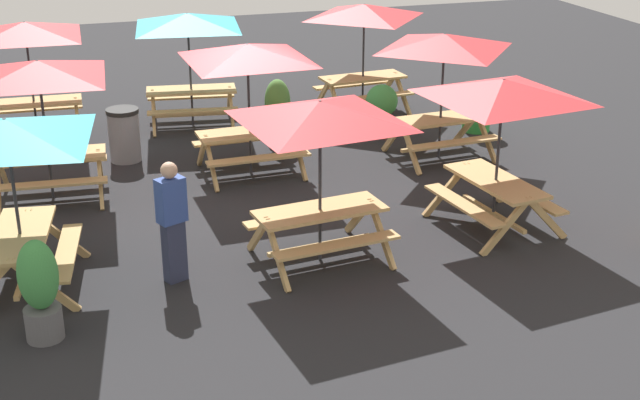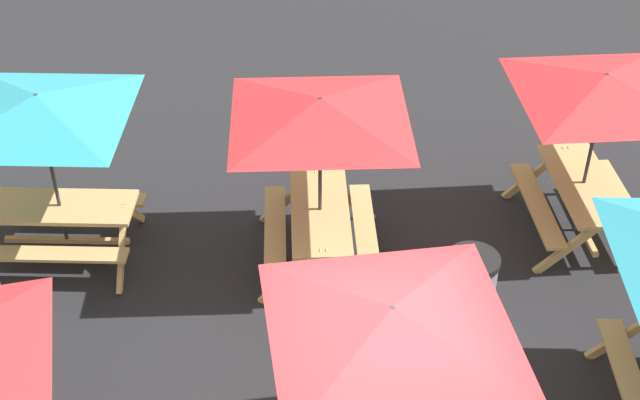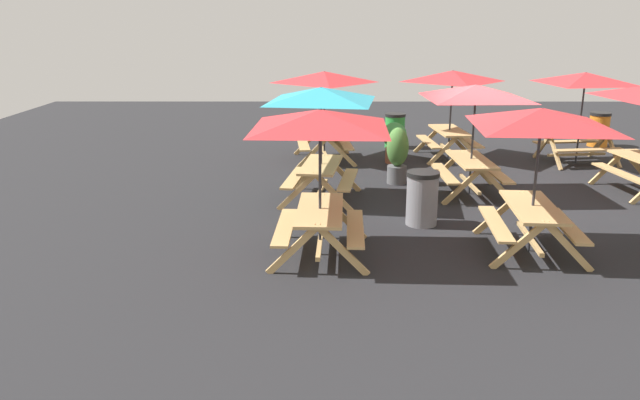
{
  "view_description": "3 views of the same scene",
  "coord_description": "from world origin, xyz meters",
  "px_view_note": "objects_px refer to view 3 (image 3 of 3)",
  "views": [
    {
      "loc": [
        3.18,
        14.19,
        5.45
      ],
      "look_at": [
        -0.23,
        3.47,
        0.9
      ],
      "focal_mm": 50.0,
      "sensor_mm": 36.0,
      "label": 1
    },
    {
      "loc": [
        -5.24,
        0.95,
        7.21
      ],
      "look_at": [
        3.24,
        -0.06,
        0.9
      ],
      "focal_mm": 50.0,
      "sensor_mm": 36.0,
      "label": 2
    },
    {
      "loc": [
        12.63,
        -3.4,
        3.61
      ],
      "look_at": [
        3.4,
        -3.42,
        0.9
      ],
      "focal_mm": 35.0,
      "sensor_mm": 36.0,
      "label": 3
    }
  ],
  "objects_px": {
    "picnic_table_2": "(320,130)",
    "picnic_table_3": "(324,84)",
    "picnic_table_5": "(585,85)",
    "trash_bin_gray": "(422,198)",
    "trash_bin_orange": "(599,129)",
    "picnic_table_8": "(321,103)",
    "picnic_table_4": "(452,83)",
    "potted_plant_0": "(397,154)",
    "picnic_table_7": "(475,100)",
    "picnic_table_0": "(541,128)",
    "trash_bin_green": "(395,130)",
    "potted_plant_1": "(394,140)"
  },
  "relations": [
    {
      "from": "picnic_table_3",
      "to": "trash_bin_green",
      "type": "relative_size",
      "value": 2.38
    },
    {
      "from": "picnic_table_0",
      "to": "potted_plant_1",
      "type": "distance_m",
      "value": 6.65
    },
    {
      "from": "picnic_table_0",
      "to": "picnic_table_5",
      "type": "height_order",
      "value": "same"
    },
    {
      "from": "picnic_table_2",
      "to": "picnic_table_3",
      "type": "distance_m",
      "value": 6.76
    },
    {
      "from": "picnic_table_8",
      "to": "trash_bin_gray",
      "type": "xyz_separation_m",
      "value": [
        1.56,
        1.81,
        -1.49
      ]
    },
    {
      "from": "picnic_table_5",
      "to": "trash_bin_green",
      "type": "distance_m",
      "value": 5.1
    },
    {
      "from": "picnic_table_2",
      "to": "picnic_table_7",
      "type": "height_order",
      "value": "same"
    },
    {
      "from": "picnic_table_2",
      "to": "trash_bin_orange",
      "type": "distance_m",
      "value": 11.94
    },
    {
      "from": "picnic_table_7",
      "to": "trash_bin_gray",
      "type": "bearing_deg",
      "value": -35.14
    },
    {
      "from": "picnic_table_0",
      "to": "potted_plant_1",
      "type": "bearing_deg",
      "value": -162.54
    },
    {
      "from": "picnic_table_3",
      "to": "picnic_table_5",
      "type": "xyz_separation_m",
      "value": [
        0.28,
        6.49,
        0.0
      ]
    },
    {
      "from": "picnic_table_2",
      "to": "picnic_table_5",
      "type": "relative_size",
      "value": 1.01
    },
    {
      "from": "picnic_table_4",
      "to": "picnic_table_5",
      "type": "distance_m",
      "value": 3.23
    },
    {
      "from": "picnic_table_2",
      "to": "potted_plant_0",
      "type": "bearing_deg",
      "value": 161.09
    },
    {
      "from": "picnic_table_3",
      "to": "trash_bin_green",
      "type": "distance_m",
      "value": 3.04
    },
    {
      "from": "picnic_table_2",
      "to": "trash_bin_orange",
      "type": "height_order",
      "value": "picnic_table_2"
    },
    {
      "from": "picnic_table_5",
      "to": "trash_bin_orange",
      "type": "relative_size",
      "value": 2.86
    },
    {
      "from": "picnic_table_2",
      "to": "trash_bin_green",
      "type": "distance_m",
      "value": 8.85
    },
    {
      "from": "trash_bin_green",
      "to": "potted_plant_1",
      "type": "xyz_separation_m",
      "value": [
        1.96,
        -0.24,
        0.11
      ]
    },
    {
      "from": "picnic_table_4",
      "to": "picnic_table_5",
      "type": "relative_size",
      "value": 0.83
    },
    {
      "from": "picnic_table_4",
      "to": "trash_bin_green",
      "type": "distance_m",
      "value": 2.41
    },
    {
      "from": "picnic_table_4",
      "to": "trash_bin_green",
      "type": "relative_size",
      "value": 2.38
    },
    {
      "from": "picnic_table_2",
      "to": "picnic_table_7",
      "type": "relative_size",
      "value": 1.0
    },
    {
      "from": "picnic_table_0",
      "to": "picnic_table_7",
      "type": "xyz_separation_m",
      "value": [
        -3.38,
        -0.19,
        0.0
      ]
    },
    {
      "from": "picnic_table_8",
      "to": "trash_bin_orange",
      "type": "bearing_deg",
      "value": 132.91
    },
    {
      "from": "picnic_table_3",
      "to": "picnic_table_5",
      "type": "height_order",
      "value": "same"
    },
    {
      "from": "picnic_table_8",
      "to": "picnic_table_2",
      "type": "bearing_deg",
      "value": 7.76
    },
    {
      "from": "trash_bin_gray",
      "to": "potted_plant_1",
      "type": "distance_m",
      "value": 4.99
    },
    {
      "from": "picnic_table_2",
      "to": "trash_bin_gray",
      "type": "height_order",
      "value": "picnic_table_2"
    },
    {
      "from": "picnic_table_4",
      "to": "potted_plant_0",
      "type": "height_order",
      "value": "picnic_table_4"
    },
    {
      "from": "trash_bin_green",
      "to": "trash_bin_orange",
      "type": "height_order",
      "value": "same"
    },
    {
      "from": "picnic_table_5",
      "to": "picnic_table_8",
      "type": "bearing_deg",
      "value": -159.97
    },
    {
      "from": "picnic_table_8",
      "to": "potted_plant_0",
      "type": "height_order",
      "value": "picnic_table_8"
    },
    {
      "from": "picnic_table_2",
      "to": "picnic_table_8",
      "type": "relative_size",
      "value": 1.01
    },
    {
      "from": "picnic_table_2",
      "to": "potted_plant_0",
      "type": "distance_m",
      "value": 4.93
    },
    {
      "from": "picnic_table_7",
      "to": "trash_bin_green",
      "type": "height_order",
      "value": "picnic_table_7"
    },
    {
      "from": "picnic_table_3",
      "to": "trash_bin_orange",
      "type": "height_order",
      "value": "picnic_table_3"
    },
    {
      "from": "trash_bin_gray",
      "to": "trash_bin_orange",
      "type": "bearing_deg",
      "value": 138.93
    },
    {
      "from": "picnic_table_2",
      "to": "trash_bin_green",
      "type": "xyz_separation_m",
      "value": [
        -8.46,
        2.13,
        -1.49
      ]
    },
    {
      "from": "picnic_table_5",
      "to": "trash_bin_gray",
      "type": "bearing_deg",
      "value": -141.15
    },
    {
      "from": "picnic_table_0",
      "to": "picnic_table_4",
      "type": "distance_m",
      "value": 6.89
    },
    {
      "from": "picnic_table_2",
      "to": "picnic_table_3",
      "type": "height_order",
      "value": "same"
    },
    {
      "from": "picnic_table_5",
      "to": "trash_bin_gray",
      "type": "xyz_separation_m",
      "value": [
        4.97,
        -4.76,
        -1.49
      ]
    },
    {
      "from": "potted_plant_0",
      "to": "trash_bin_orange",
      "type": "bearing_deg",
      "value": 123.77
    },
    {
      "from": "picnic_table_0",
      "to": "potted_plant_1",
      "type": "height_order",
      "value": "picnic_table_0"
    },
    {
      "from": "picnic_table_0",
      "to": "picnic_table_8",
      "type": "relative_size",
      "value": 1.01
    },
    {
      "from": "picnic_table_0",
      "to": "picnic_table_5",
      "type": "distance_m",
      "value": 7.1
    },
    {
      "from": "picnic_table_4",
      "to": "picnic_table_7",
      "type": "height_order",
      "value": "same"
    },
    {
      "from": "picnic_table_7",
      "to": "potted_plant_1",
      "type": "bearing_deg",
      "value": -158.46
    },
    {
      "from": "picnic_table_0",
      "to": "picnic_table_2",
      "type": "relative_size",
      "value": 1.0
    }
  ]
}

